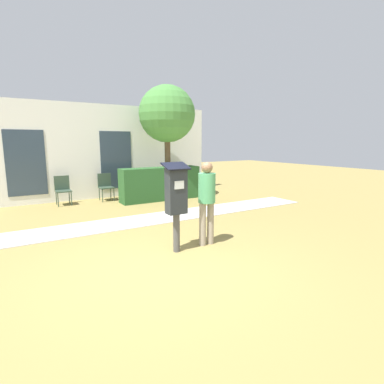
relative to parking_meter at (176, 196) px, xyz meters
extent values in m
plane|color=olive|center=(-0.58, -0.54, -1.02)|extent=(40.00, 40.00, 0.00)
cube|color=beige|center=(-0.58, 2.30, -1.01)|extent=(12.00, 1.10, 0.02)
cube|color=white|center=(-0.58, 6.04, 0.58)|extent=(10.00, 0.24, 3.20)
cube|color=#2D3D4C|center=(-1.98, 5.91, 0.28)|extent=(1.10, 0.02, 2.00)
cube|color=#2D3D4C|center=(0.82, 5.91, 0.28)|extent=(1.10, 0.02, 2.00)
cylinder|color=#4C4C4C|center=(0.00, 0.00, -0.67)|extent=(0.12, 0.12, 0.70)
cube|color=#23282D|center=(0.00, 0.00, 0.08)|extent=(0.34, 0.22, 0.80)
cube|color=silver|center=(0.00, -0.12, 0.20)|extent=(0.18, 0.01, 0.14)
cube|color=black|center=(0.00, 0.00, 0.51)|extent=(0.44, 0.31, 0.12)
cylinder|color=gray|center=(0.58, 0.03, -0.61)|extent=(0.13, 0.13, 0.82)
cylinder|color=gray|center=(0.76, 0.03, -0.61)|extent=(0.13, 0.13, 0.82)
cylinder|color=#4C9E66|center=(0.67, 0.03, 0.08)|extent=(0.32, 0.32, 0.55)
sphere|color=#8C6647|center=(0.67, 0.03, 0.46)|extent=(0.21, 0.21, 0.21)
cylinder|color=#334738|center=(-1.26, 5.12, -0.81)|extent=(0.03, 0.03, 0.42)
cylinder|color=#334738|center=(-0.88, 5.12, -0.81)|extent=(0.03, 0.03, 0.42)
cylinder|color=#334738|center=(-1.26, 5.50, -0.81)|extent=(0.03, 0.03, 0.42)
cylinder|color=#334738|center=(-0.88, 5.50, -0.81)|extent=(0.03, 0.03, 0.42)
cube|color=#334738|center=(-1.07, 5.31, -0.58)|extent=(0.44, 0.44, 0.04)
cube|color=#334738|center=(-1.07, 5.51, -0.34)|extent=(0.44, 0.04, 0.44)
cylinder|color=#334738|center=(0.07, 5.14, -0.81)|extent=(0.03, 0.03, 0.42)
cylinder|color=#334738|center=(0.45, 5.14, -0.81)|extent=(0.03, 0.03, 0.42)
cylinder|color=#334738|center=(0.07, 5.52, -0.81)|extent=(0.03, 0.03, 0.42)
cylinder|color=#334738|center=(0.45, 5.52, -0.81)|extent=(0.03, 0.03, 0.42)
cube|color=#334738|center=(0.26, 5.33, -0.58)|extent=(0.44, 0.44, 0.04)
cube|color=#334738|center=(0.26, 5.53, -0.34)|extent=(0.44, 0.04, 0.44)
cube|color=#285628|center=(1.86, 4.51, -0.47)|extent=(2.72, 0.60, 1.10)
cylinder|color=brown|center=(2.26, 4.77, 0.08)|extent=(0.20, 0.20, 2.20)
sphere|color=#47843D|center=(2.26, 4.77, 1.85)|extent=(1.90, 1.90, 1.90)
camera|label=1|loc=(-2.44, -4.50, 0.93)|focal=28.00mm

